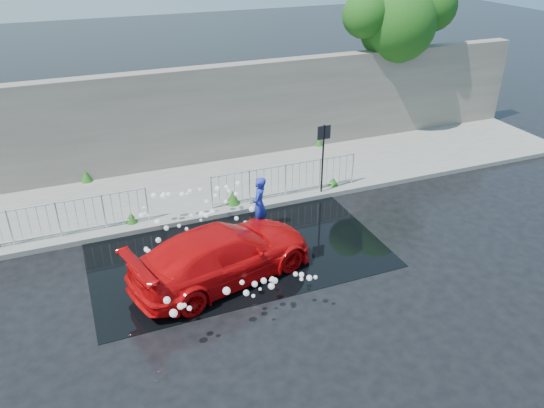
% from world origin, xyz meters
% --- Properties ---
extents(ground, '(90.00, 90.00, 0.00)m').
position_xyz_m(ground, '(0.00, 0.00, 0.00)').
color(ground, black).
rests_on(ground, ground).
extents(pavement, '(30.00, 4.00, 0.15)m').
position_xyz_m(pavement, '(0.00, 5.00, 0.07)').
color(pavement, slate).
rests_on(pavement, ground).
extents(curb, '(30.00, 0.25, 0.16)m').
position_xyz_m(curb, '(0.00, 3.00, 0.08)').
color(curb, slate).
rests_on(curb, ground).
extents(retaining_wall, '(30.00, 0.60, 3.50)m').
position_xyz_m(retaining_wall, '(0.00, 7.20, 1.90)').
color(retaining_wall, '#635D54').
rests_on(retaining_wall, pavement).
extents(puddle, '(8.00, 5.00, 0.01)m').
position_xyz_m(puddle, '(0.50, 1.00, 0.01)').
color(puddle, black).
rests_on(puddle, ground).
extents(sign_post, '(0.45, 0.06, 2.50)m').
position_xyz_m(sign_post, '(4.20, 3.10, 1.72)').
color(sign_post, black).
rests_on(sign_post, ground).
extents(tree, '(4.94, 3.08, 6.25)m').
position_xyz_m(tree, '(9.63, 7.41, 4.74)').
color(tree, '#332114').
rests_on(tree, ground).
extents(railing_left, '(5.05, 0.05, 1.10)m').
position_xyz_m(railing_left, '(-4.00, 3.35, 0.74)').
color(railing_left, silver).
rests_on(railing_left, pavement).
extents(railing_right, '(5.05, 0.05, 1.10)m').
position_xyz_m(railing_right, '(3.00, 3.35, 0.74)').
color(railing_right, silver).
rests_on(railing_right, pavement).
extents(weeds, '(12.17, 3.93, 0.45)m').
position_xyz_m(weeds, '(-0.25, 4.51, 0.33)').
color(weeds, '#185015').
rests_on(weeds, pavement).
extents(water_spray, '(3.51, 5.64, 1.02)m').
position_xyz_m(water_spray, '(-0.30, 0.91, 0.79)').
color(water_spray, white).
rests_on(water_spray, ground).
extents(red_car, '(5.21, 3.18, 1.41)m').
position_xyz_m(red_car, '(-0.20, -0.11, 0.71)').
color(red_car, red).
rests_on(red_car, ground).
extents(person, '(0.68, 0.74, 1.70)m').
position_xyz_m(person, '(1.50, 1.80, 0.85)').
color(person, '#202EA4').
rests_on(person, ground).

